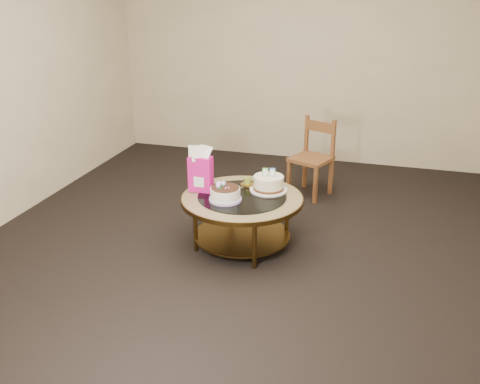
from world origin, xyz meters
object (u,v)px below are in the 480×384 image
(decorated_cake, at_px, (225,194))
(cream_cake, at_px, (269,184))
(coffee_table, at_px, (242,205))
(gift_bag, at_px, (201,169))
(dining_chair, at_px, (313,157))

(decorated_cake, relative_size, cream_cake, 0.83)
(cream_cake, bearing_deg, coffee_table, -149.93)
(coffee_table, xyz_separation_m, cream_cake, (0.18, 0.18, 0.14))
(coffee_table, height_order, gift_bag, gift_bag)
(coffee_table, relative_size, dining_chair, 1.27)
(coffee_table, height_order, decorated_cake, decorated_cake)
(coffee_table, distance_m, gift_bag, 0.46)
(cream_cake, bearing_deg, decorated_cake, -148.10)
(decorated_cake, bearing_deg, coffee_table, 49.63)
(cream_cake, height_order, gift_bag, gift_bag)
(gift_bag, xyz_separation_m, dining_chair, (0.75, 1.31, -0.24))
(coffee_table, bearing_deg, decorated_cake, -130.37)
(decorated_cake, height_order, dining_chair, dining_chair)
(gift_bag, bearing_deg, decorated_cake, -29.87)
(decorated_cake, bearing_deg, gift_bag, 151.12)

